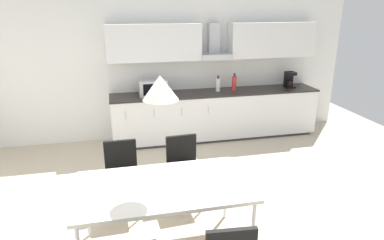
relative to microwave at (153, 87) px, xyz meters
The scene contains 13 objects.
ground_plane 2.77m from the microwave, 89.26° to the right, with size 9.36×8.68×0.02m, color beige.
wall_back 0.46m from the microwave, 84.88° to the left, with size 7.49×0.10×2.60m, color white.
kitchen_counter 1.29m from the microwave, ahead, with size 3.82×0.67×0.88m.
backsplash_tile 1.20m from the microwave, 15.04° to the left, with size 3.80×0.02×0.52m, color silver.
upper_wall_cabinets 1.38m from the microwave, ahead, with size 3.80×0.40×0.63m.
microwave is the anchor object (origin of this frame).
coffee_maker 2.61m from the microwave, ahead, with size 0.18×0.19×0.30m.
bottle_red 1.50m from the microwave, ahead, with size 0.08×0.08×0.32m.
bottle_white 1.19m from the microwave, ahead, with size 0.08×0.08×0.29m.
dining_table 2.96m from the microwave, 95.04° to the right, with size 1.67×0.94×0.75m.
chair_far_right 2.14m from the microwave, 86.95° to the right, with size 0.43×0.43×0.87m.
chair_far_left 2.23m from the microwave, 106.99° to the right, with size 0.41×0.41×0.87m.
pendant_lamp 3.02m from the microwave, 95.04° to the right, with size 0.32×0.32×0.22m, color silver.
Camera 1 is at (-0.67, -3.24, 2.40)m, focal length 32.00 mm.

